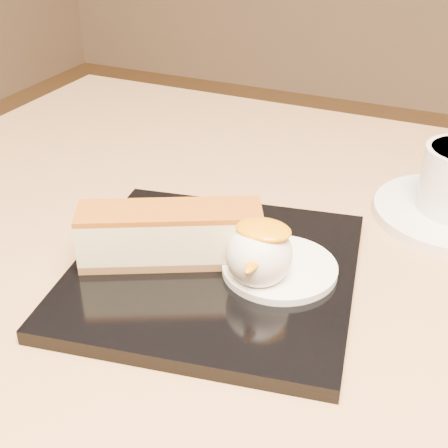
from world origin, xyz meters
The scene contains 7 objects.
table centered at (0.00, 0.00, 0.56)m, with size 0.80×0.80×0.72m.
dessert_plate centered at (0.01, -0.01, 0.73)m, with size 0.22×0.22×0.01m, color black.
cheesecake centered at (-0.03, -0.02, 0.76)m, with size 0.14×0.10×0.05m.
cream_smear centered at (0.06, 0.00, 0.73)m, with size 0.09×0.09×0.01m, color white.
ice_cream_scoop centered at (0.05, -0.02, 0.76)m, with size 0.05×0.05×0.05m, color white.
mango_sauce centered at (0.05, -0.01, 0.78)m, with size 0.04×0.03×0.01m, color orange.
mint_sprig centered at (0.03, 0.03, 0.74)m, with size 0.03×0.02×0.00m.
Camera 1 is at (0.19, -0.38, 1.01)m, focal length 50.00 mm.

